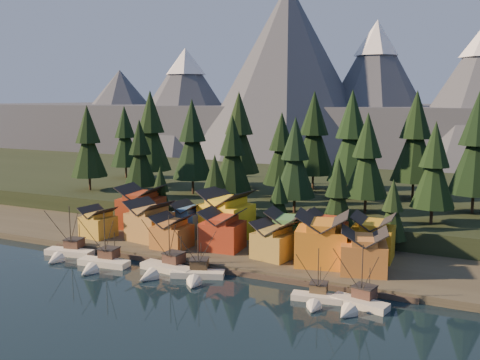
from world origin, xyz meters
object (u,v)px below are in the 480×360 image
at_px(boat_6, 357,296).
at_px(house_back_1, 190,218).
at_px(boat_1, 100,257).
at_px(boat_5, 316,292).
at_px(boat_3, 197,268).
at_px(boat_0, 66,246).
at_px(house_back_0, 141,206).
at_px(boat_2, 163,262).
at_px(house_front_0, 98,221).
at_px(house_front_1, 150,219).

distance_m(boat_6, house_back_1, 52.07).
distance_m(boat_1, boat_5, 45.51).
bearing_deg(boat_6, boat_5, -165.20).
distance_m(boat_3, boat_5, 24.28).
xyz_separation_m(boat_5, house_back_1, (-39.14, 24.58, 3.85)).
bearing_deg(boat_0, boat_1, -22.69).
distance_m(boat_3, house_back_0, 38.88).
relative_size(boat_2, boat_5, 1.29).
bearing_deg(boat_5, house_back_1, 139.68).
xyz_separation_m(boat_6, house_front_0, (-65.13, 14.03, 2.96)).
bearing_deg(boat_5, house_front_0, 158.00).
height_order(boat_2, boat_6, boat_2).
bearing_deg(boat_2, house_front_0, 161.17).
bearing_deg(boat_2, house_back_0, 139.11).
distance_m(house_back_0, house_back_1, 15.21).
xyz_separation_m(boat_5, house_front_1, (-45.48, 17.06, 4.46)).
bearing_deg(boat_6, house_front_0, -179.88).
height_order(boat_2, house_back_1, boat_2).
height_order(boat_0, house_front_0, boat_0).
xyz_separation_m(boat_2, house_back_1, (-7.18, 22.61, 3.47)).
bearing_deg(boat_6, boat_0, -169.46).
height_order(boat_6, house_front_1, house_front_1).
bearing_deg(boat_1, boat_5, -5.40).
xyz_separation_m(boat_2, house_front_1, (-13.52, 15.10, 4.08)).
bearing_deg(boat_3, boat_2, 158.52).
bearing_deg(house_front_0, boat_3, -11.61).
distance_m(boat_2, boat_5, 32.03).
xyz_separation_m(boat_3, boat_6, (31.01, -1.48, 0.07)).
distance_m(boat_0, boat_2, 25.19).
distance_m(boat_0, boat_5, 57.20).
bearing_deg(boat_0, house_front_0, 86.02).
xyz_separation_m(boat_1, boat_3, (21.29, 2.26, -0.10)).
bearing_deg(boat_6, boat_3, -170.45).
relative_size(boat_0, boat_3, 1.04).
bearing_deg(boat_3, boat_5, -24.27).
xyz_separation_m(house_front_0, house_front_1, (12.86, 2.73, 1.14)).
distance_m(house_front_1, house_back_1, 9.85).
bearing_deg(boat_2, house_back_1, 113.90).
bearing_deg(house_front_1, house_back_1, 59.30).
xyz_separation_m(boat_2, boat_3, (7.74, -0.19, -0.09)).
height_order(boat_0, house_back_1, boat_0).
relative_size(house_front_0, house_back_0, 0.74).
height_order(boat_5, house_front_0, boat_5).
distance_m(boat_2, house_front_1, 20.67).
height_order(boat_1, house_back_0, house_back_0).
relative_size(boat_5, boat_6, 0.86).
bearing_deg(boat_6, house_front_1, 174.50).
distance_m(boat_1, boat_3, 21.41).
relative_size(boat_1, boat_3, 1.05).
bearing_deg(boat_2, boat_3, 4.87).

